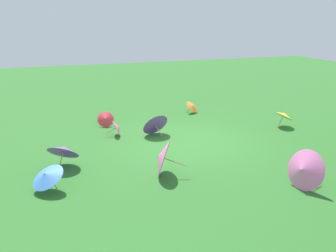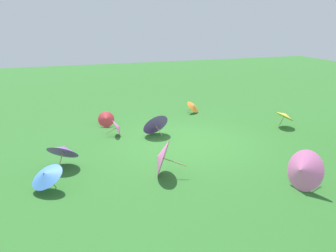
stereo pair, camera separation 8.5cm
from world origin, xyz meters
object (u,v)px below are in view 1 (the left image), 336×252
(parasol_purple_1, at_px, (64,150))
(parasol_pink_2, at_px, (118,127))
(parasol_red_0, at_px, (106,119))
(parasol_blue_0, at_px, (46,175))
(parasol_orange_0, at_px, (193,106))
(parasol_pink_0, at_px, (161,157))
(parasol_yellow_0, at_px, (284,115))
(parasol_pink_1, at_px, (303,170))
(parasol_purple_0, at_px, (154,123))

(parasol_purple_1, xyz_separation_m, parasol_pink_2, (-1.86, -2.10, -0.18))
(parasol_red_0, bearing_deg, parasol_purple_1, 62.71)
(parasol_blue_0, bearing_deg, parasol_pink_2, -124.30)
(parasol_blue_0, height_order, parasol_orange_0, parasol_blue_0)
(parasol_purple_1, bearing_deg, parasol_pink_0, 147.77)
(parasol_purple_1, height_order, parasol_pink_2, parasol_purple_1)
(parasol_yellow_0, relative_size, parasol_blue_0, 0.70)
(parasol_pink_1, height_order, parasol_red_0, parasol_pink_1)
(parasol_yellow_0, distance_m, parasol_pink_2, 5.80)
(parasol_pink_0, distance_m, parasol_pink_1, 3.27)
(parasol_pink_0, relative_size, parasol_orange_0, 1.41)
(parasol_pink_2, relative_size, parasol_orange_0, 0.79)
(parasol_purple_1, bearing_deg, parasol_blue_0, 69.98)
(parasol_yellow_0, height_order, parasol_purple_1, parasol_purple_1)
(parasol_pink_0, bearing_deg, parasol_blue_0, -0.91)
(parasol_pink_0, height_order, parasol_yellow_0, parasol_pink_0)
(parasol_purple_0, xyz_separation_m, parasol_red_0, (1.32, -1.50, -0.13))
(parasol_purple_0, distance_m, parasol_purple_1, 3.48)
(parasol_pink_2, bearing_deg, parasol_pink_0, 95.30)
(parasol_red_0, relative_size, parasol_orange_0, 0.86)
(parasol_pink_0, height_order, parasol_red_0, parasol_pink_0)
(parasol_purple_0, xyz_separation_m, parasol_blue_0, (3.49, 3.09, -0.02))
(parasol_red_0, xyz_separation_m, parasol_blue_0, (2.17, 4.59, 0.11))
(parasol_yellow_0, xyz_separation_m, parasol_purple_1, (7.57, 1.12, 0.03))
(parasol_blue_0, distance_m, parasol_pink_2, 4.16)
(parasol_purple_0, bearing_deg, parasol_blue_0, 41.56)
(parasol_pink_1, relative_size, parasol_purple_1, 0.94)
(parasol_purple_1, height_order, parasol_blue_0, parasol_purple_1)
(parasol_yellow_0, bearing_deg, parasol_red_0, -20.00)
(parasol_red_0, xyz_separation_m, parasol_orange_0, (-3.65, -0.72, -0.01))
(parasol_pink_0, relative_size, parasol_purple_1, 0.96)
(parasol_blue_0, bearing_deg, parasol_yellow_0, -163.10)
(parasol_red_0, relative_size, parasol_purple_1, 0.58)
(parasol_pink_1, bearing_deg, parasol_pink_2, -59.71)
(parasol_pink_0, bearing_deg, parasol_purple_1, -32.23)
(parasol_purple_0, xyz_separation_m, parasol_pink_2, (1.14, -0.34, -0.13))
(parasol_purple_0, bearing_deg, parasol_yellow_0, 172.00)
(parasol_yellow_0, xyz_separation_m, parasol_purple_0, (4.57, -0.64, -0.03))
(parasol_red_0, xyz_separation_m, parasol_pink_2, (-0.17, 1.16, 0.00))
(parasol_pink_0, bearing_deg, parasol_purple_0, -104.70)
(parasol_pink_2, bearing_deg, parasol_red_0, -81.44)
(parasol_purple_0, bearing_deg, parasol_pink_2, -16.68)
(parasol_yellow_0, distance_m, parasol_purple_0, 4.62)
(parasol_purple_1, distance_m, parasol_blue_0, 1.42)
(parasol_pink_2, height_order, parasol_orange_0, parasol_pink_2)
(parasol_orange_0, bearing_deg, parasol_purple_0, 43.66)
(parasol_purple_1, bearing_deg, parasol_purple_0, -149.61)
(parasol_pink_0, relative_size, parasol_pink_2, 1.78)
(parasol_yellow_0, xyz_separation_m, parasol_red_0, (5.89, -2.14, -0.16))
(parasol_purple_0, distance_m, parasol_orange_0, 3.22)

